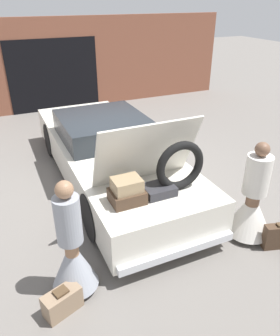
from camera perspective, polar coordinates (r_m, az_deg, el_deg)
The scene contains 7 objects.
ground_plane at distance 6.77m, azimuth -5.17°, elevation -1.88°, with size 40.00×40.00×0.00m, color slate.
garage_wall_back at distance 11.06m, azimuth -14.99°, elevation 16.84°, with size 12.00×0.14×2.80m.
car at distance 6.49m, azimuth -5.36°, elevation 2.57°, with size 1.89×5.45×1.85m.
person_left at distance 4.19m, azimuth -11.70°, elevation -14.46°, with size 0.58×0.58×1.59m.
person_right at distance 5.24m, azimuth 18.88°, elevation -6.08°, with size 0.69×0.69×1.58m.
suitcase_beside_left_person at distance 4.26m, azimuth -13.37°, elevation -21.69°, with size 0.50×0.36×0.33m.
suitcase_beside_right_person at distance 5.35m, azimuth 23.21°, elevation -10.83°, with size 0.52×0.28×0.43m.
Camera 1 is at (-1.86, -5.58, 3.35)m, focal length 35.00 mm.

